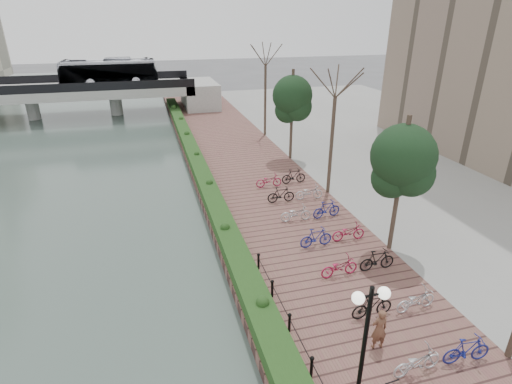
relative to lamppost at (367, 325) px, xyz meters
name	(u,v)px	position (x,y,z in m)	size (l,w,h in m)	color
promenade	(261,193)	(1.92, 16.03, -3.43)	(8.00, 75.00, 0.50)	brown
inland_pavement	(466,170)	(17.92, 16.03, -3.43)	(24.00, 75.00, 0.50)	gray
hedge	(203,177)	(-1.48, 18.53, -2.88)	(1.10, 56.00, 0.60)	#1E3C16
lamppost	(367,325)	(0.00, 0.00, 0.00)	(1.02, 0.32, 4.36)	black
pedestrian	(379,329)	(1.92, 2.03, -2.40)	(0.57, 0.37, 1.56)	brown
bicycle_parking	(332,235)	(3.41, 8.64, -2.71)	(2.40, 17.32, 1.00)	silver
street_trees	(358,161)	(5.92, 11.22, 0.00)	(3.20, 37.12, 6.80)	#34261E
bridge	(46,89)	(-15.27, 43.53, -0.31)	(36.00, 10.77, 6.50)	#999894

